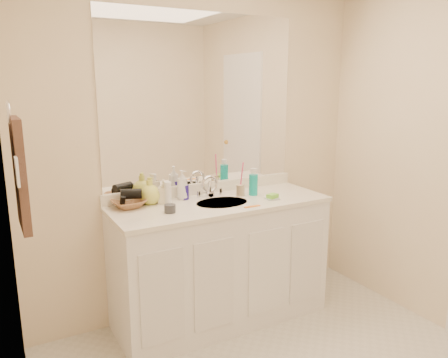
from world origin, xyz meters
TOP-DOWN VIEW (x-y plane):
  - wall_back at (0.00, 1.30)m, footprint 2.60×0.02m
  - wall_left at (-1.30, 0.00)m, footprint 0.02×2.60m
  - vanity_cabinet at (0.00, 1.02)m, footprint 1.50×0.55m
  - countertop at (0.00, 1.02)m, footprint 1.52×0.57m
  - backsplash at (0.00, 1.29)m, footprint 1.52×0.03m
  - sink_basin at (0.00, 1.00)m, footprint 0.37×0.37m
  - faucet at (0.00, 1.18)m, footprint 0.02×0.02m
  - mirror at (0.00, 1.29)m, footprint 1.48×0.01m
  - blue_mug at (-0.19, 1.21)m, footprint 0.08×0.08m
  - tan_cup at (0.20, 1.09)m, footprint 0.07×0.07m
  - toothbrush at (0.21, 1.09)m, footprint 0.02×0.04m
  - mouthwash_bottle at (0.30, 1.07)m, footprint 0.08×0.08m
  - soap_dish at (0.35, 0.90)m, footprint 0.10×0.09m
  - green_soap at (0.35, 0.90)m, footprint 0.09×0.07m
  - orange_comb at (0.12, 0.81)m, footprint 0.12×0.03m
  - dark_jar at (-0.40, 0.96)m, footprint 0.07×0.07m
  - extra_white_bottle at (-0.34, 1.15)m, footprint 0.06×0.06m
  - soap_bottle_white at (-0.20, 1.21)m, footprint 0.11×0.11m
  - soap_bottle_cream at (-0.35, 1.18)m, footprint 0.10×0.10m
  - soap_bottle_yellow at (-0.44, 1.21)m, footprint 0.19×0.19m
  - wicker_basket at (-0.60, 1.19)m, footprint 0.24×0.24m
  - hair_dryer at (-0.58, 1.19)m, footprint 0.15×0.11m
  - towel_ring at (-1.27, 0.77)m, footprint 0.01×0.11m
  - hand_towel at (-1.25, 0.77)m, footprint 0.04×0.32m
  - switch_plate at (-1.27, 0.57)m, footprint 0.01×0.08m

SIDE VIEW (x-z plane):
  - vanity_cabinet at x=0.00m, z-range 0.00..0.85m
  - countertop at x=0.00m, z-range 0.85..0.88m
  - sink_basin at x=0.00m, z-range 0.86..0.88m
  - orange_comb at x=0.12m, z-range 0.88..0.88m
  - soap_dish at x=0.35m, z-range 0.88..0.89m
  - green_soap at x=0.35m, z-range 0.89..0.92m
  - dark_jar at x=-0.40m, z-range 0.88..0.93m
  - wicker_basket at x=-0.60m, z-range 0.88..0.93m
  - backsplash at x=0.00m, z-range 0.88..0.96m
  - tan_cup at x=0.20m, z-range 0.88..0.96m
  - blue_mug at x=-0.19m, z-range 0.88..0.98m
  - faucet at x=0.00m, z-range 0.88..0.99m
  - extra_white_bottle at x=-0.34m, z-range 0.88..1.03m
  - mouthwash_bottle at x=0.30m, z-range 0.88..1.03m
  - soap_bottle_cream at x=-0.35m, z-range 0.88..1.04m
  - hair_dryer at x=-0.58m, z-range 0.94..1.00m
  - soap_bottle_yellow at x=-0.44m, z-range 0.88..1.06m
  - soap_bottle_white at x=-0.20m, z-range 0.88..1.09m
  - toothbrush at x=0.21m, z-range 0.93..1.13m
  - wall_back at x=0.00m, z-range 0.00..2.40m
  - wall_left at x=-1.30m, z-range 0.00..2.40m
  - hand_towel at x=-1.25m, z-range 0.98..1.52m
  - switch_plate at x=-1.27m, z-range 1.24..1.36m
  - towel_ring at x=-1.27m, z-range 1.49..1.61m
  - mirror at x=0.00m, z-range 0.96..2.16m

